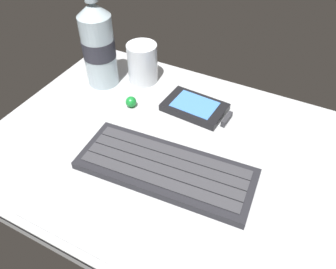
{
  "coord_description": "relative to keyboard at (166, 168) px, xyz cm",
  "views": [
    {
      "loc": [
        18.95,
        -36.77,
        42.64
      ],
      "look_at": [
        0.0,
        0.0,
        3.0
      ],
      "focal_mm": 35.82,
      "sensor_mm": 36.0,
      "label": 1
    }
  ],
  "objects": [
    {
      "name": "ground_plane",
      "position": [
        -2.28,
        5.06,
        -1.79
      ],
      "size": [
        64.0,
        48.0,
        2.8
      ],
      "color": "#B7BABC"
    },
    {
      "name": "keyboard",
      "position": [
        0.0,
        0.0,
        0.0
      ],
      "size": [
        29.7,
        13.02,
        1.7
      ],
      "color": "#232328",
      "rests_on": "ground_plane"
    },
    {
      "name": "handheld_device",
      "position": [
        -1.62,
        16.78,
        -0.08
      ],
      "size": [
        13.16,
        8.4,
        1.5
      ],
      "color": "black",
      "rests_on": "ground_plane"
    },
    {
      "name": "juice_cup",
      "position": [
        -16.62,
        21.22,
        3.1
      ],
      "size": [
        6.4,
        6.4,
        8.5
      ],
      "color": "silver",
      "rests_on": "ground_plane"
    },
    {
      "name": "water_bottle",
      "position": [
        -23.98,
        16.61,
        8.2
      ],
      "size": [
        6.73,
        6.73,
        20.8
      ],
      "color": "silver",
      "rests_on": "ground_plane"
    },
    {
      "name": "trackball_mouse",
      "position": [
        -14.09,
        12.06,
        0.29
      ],
      "size": [
        2.2,
        2.2,
        2.2
      ],
      "primitive_type": "sphere",
      "color": "#198C33",
      "rests_on": "ground_plane"
    }
  ]
}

